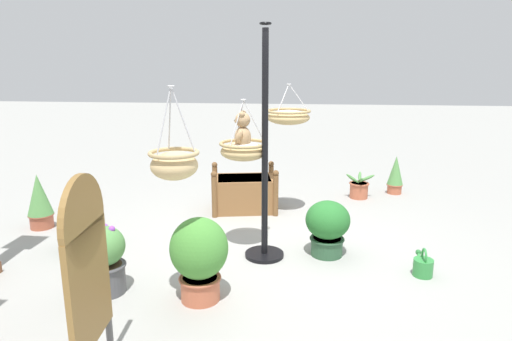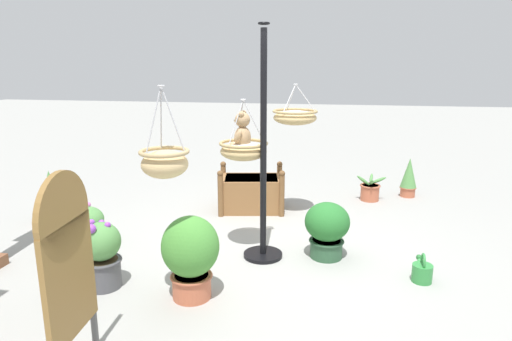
% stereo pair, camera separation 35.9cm
% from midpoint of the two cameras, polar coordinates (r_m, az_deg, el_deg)
% --- Properties ---
extents(ground_plane, '(40.00, 40.00, 0.00)m').
position_cam_midpoint_polar(ground_plane, '(5.31, -0.97, -9.98)').
color(ground_plane, '#9E9E99').
extents(display_pole_central, '(0.44, 0.44, 2.54)m').
position_cam_midpoint_polar(display_pole_central, '(4.82, -1.00, -2.38)').
color(display_pole_central, black).
rests_on(display_pole_central, ground).
extents(hanging_basket_with_teddy, '(0.55, 0.55, 0.68)m').
position_cam_midpoint_polar(hanging_basket_with_teddy, '(4.91, -3.69, 2.66)').
color(hanging_basket_with_teddy, tan).
extents(teddy_bear, '(0.30, 0.27, 0.43)m').
position_cam_midpoint_polar(teddy_bear, '(4.88, -3.98, 4.85)').
color(teddy_bear, tan).
extents(hanging_basket_left_high, '(0.43, 0.43, 0.78)m').
position_cam_midpoint_polar(hanging_basket_left_high, '(3.78, -13.25, 0.86)').
color(hanging_basket_left_high, tan).
extents(hanging_basket_right_low, '(0.62, 0.62, 0.56)m').
position_cam_midpoint_polar(hanging_basket_right_low, '(6.12, 2.53, 7.03)').
color(hanging_basket_right_low, tan).
extents(wooden_planter_box, '(0.84, 1.06, 0.68)m').
position_cam_midpoint_polar(wooden_planter_box, '(6.56, -3.12, -2.84)').
color(wooden_planter_box, olive).
rests_on(wooden_planter_box, ground).
extents(potted_plant_fern_front, '(0.53, 0.53, 0.79)m').
position_cam_midpoint_polar(potted_plant_fern_front, '(4.11, -9.90, -10.82)').
color(potted_plant_fern_front, '#BC6042').
rests_on(potted_plant_fern_front, ground).
extents(potted_plant_flowering_red, '(0.27, 0.27, 0.65)m').
position_cam_midpoint_polar(potted_plant_flowering_red, '(7.69, 16.36, -0.57)').
color(potted_plant_flowering_red, '#BC6042').
rests_on(potted_plant_flowering_red, ground).
extents(potted_plant_tall_leafy, '(0.33, 0.33, 0.73)m').
position_cam_midpoint_polar(potted_plant_tall_leafy, '(6.55, -27.70, -3.58)').
color(potted_plant_tall_leafy, '#AD563D').
rests_on(potted_plant_tall_leafy, ground).
extents(potted_plant_bushy_green, '(0.38, 0.38, 0.69)m').
position_cam_midpoint_polar(potted_plant_bushy_green, '(4.50, -21.16, -10.61)').
color(potted_plant_bushy_green, '#4C4C51').
rests_on(potted_plant_bushy_green, ground).
extents(potted_plant_small_succulent, '(0.50, 0.50, 0.64)m').
position_cam_midpoint_polar(potted_plant_small_succulent, '(5.03, 7.24, -7.15)').
color(potted_plant_small_succulent, '#2D5638').
rests_on(potted_plant_small_succulent, ground).
extents(potted_plant_conical_shrub, '(0.42, 0.42, 0.52)m').
position_cam_midpoint_polar(potted_plant_conical_shrub, '(5.61, -23.45, -7.14)').
color(potted_plant_conical_shrub, '#2D5638').
rests_on(potted_plant_conical_shrub, ground).
extents(potted_plant_trailing_ivy, '(0.50, 0.48, 0.42)m').
position_cam_midpoint_polar(potted_plant_trailing_ivy, '(7.32, 11.85, -2.27)').
color(potted_plant_trailing_ivy, '#BC6042').
rests_on(potted_plant_trailing_ivy, ground).
extents(display_sign_board, '(0.60, 0.09, 1.46)m').
position_cam_midpoint_polar(display_sign_board, '(3.17, -24.20, -10.98)').
color(display_sign_board, olive).
rests_on(display_sign_board, ground).
extents(watering_can, '(0.35, 0.20, 0.30)m').
position_cam_midpoint_polar(watering_can, '(4.87, 18.83, -11.68)').
color(watering_can, '#338C3F').
rests_on(watering_can, ground).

